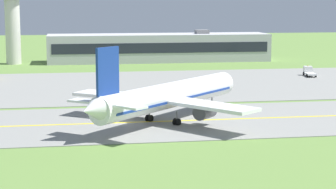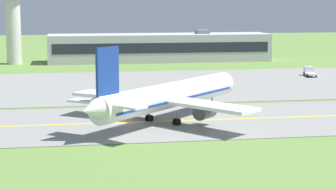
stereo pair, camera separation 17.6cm
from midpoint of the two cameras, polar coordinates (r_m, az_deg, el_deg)
name	(u,v)px [view 2 (the right image)]	position (r m, az deg, el deg)	size (l,w,h in m)	color
ground_plane	(125,123)	(94.85, -3.99, -2.69)	(500.00, 500.00, 0.00)	olive
taxiway_strip	(125,123)	(94.84, -3.99, -2.66)	(240.00, 28.00, 0.10)	gray
apron_pad	(152,85)	(137.13, -1.46, 0.92)	(140.00, 52.00, 0.10)	gray
taxiway_centreline	(125,122)	(94.83, -3.99, -2.63)	(220.00, 0.60, 0.01)	yellow
airplane_lead	(168,96)	(94.78, 0.08, -0.14)	(30.84, 31.61, 12.70)	white
service_truck_fuel	(309,72)	(156.96, 13.14, 2.11)	(3.15, 6.65, 2.59)	silver
terminal_building	(160,48)	(190.36, -0.76, 4.42)	(68.62, 13.87, 9.73)	#B2B2B7
control_tower	(13,14)	(187.38, -14.33, 7.35)	(7.60, 7.60, 24.65)	silver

